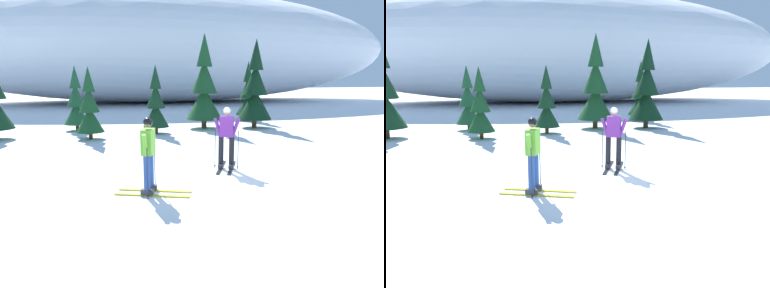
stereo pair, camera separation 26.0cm
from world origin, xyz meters
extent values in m
plane|color=white|center=(0.00, 0.00, 0.00)|extent=(120.00, 120.00, 0.00)
cube|color=gold|center=(-1.84, -0.48, 0.01)|extent=(1.66, 0.69, 0.03)
cube|color=gold|center=(-1.97, -0.81, 0.01)|extent=(1.66, 0.69, 0.03)
cube|color=#38383D|center=(-1.94, -0.45, 0.09)|extent=(0.31, 0.23, 0.12)
cube|color=#38383D|center=(-2.06, -0.78, 0.09)|extent=(0.31, 0.23, 0.12)
cylinder|color=#2D519E|center=(-1.94, -0.45, 0.54)|extent=(0.15, 0.15, 0.78)
cylinder|color=#2D519E|center=(-2.06, -0.78, 0.54)|extent=(0.15, 0.15, 0.78)
cube|color=#75C638|center=(-2.00, -0.61, 1.22)|extent=(0.38, 0.50, 0.58)
cylinder|color=#75C638|center=(-1.90, -0.36, 1.16)|extent=(0.19, 0.29, 0.58)
cylinder|color=#75C638|center=(-2.09, -0.87, 1.16)|extent=(0.19, 0.29, 0.58)
sphere|color=#A37556|center=(-2.00, -0.61, 1.63)|extent=(0.19, 0.19, 0.19)
sphere|color=black|center=(-2.00, -0.61, 1.66)|extent=(0.21, 0.21, 0.21)
cube|color=black|center=(-1.92, -0.64, 1.64)|extent=(0.09, 0.15, 0.07)
cylinder|color=#2D2D33|center=(-1.82, -0.29, 0.57)|extent=(0.02, 0.02, 1.15)
cylinder|color=#2D2D33|center=(-1.82, -0.29, 0.06)|extent=(0.07, 0.07, 0.01)
cylinder|color=#2D2D33|center=(-2.07, -0.97, 0.57)|extent=(0.02, 0.02, 1.15)
cylinder|color=#2D2D33|center=(-2.07, -0.97, 0.06)|extent=(0.07, 0.07, 0.01)
cube|color=black|center=(0.34, 1.30, 0.01)|extent=(0.75, 1.51, 0.03)
cube|color=black|center=(0.62, 1.18, 0.01)|extent=(0.75, 1.51, 0.03)
cube|color=#38383D|center=(0.30, 1.21, 0.09)|extent=(0.24, 0.31, 0.12)
cube|color=#38383D|center=(0.58, 1.09, 0.09)|extent=(0.24, 0.31, 0.12)
cylinder|color=black|center=(0.30, 1.21, 0.55)|extent=(0.15, 0.15, 0.80)
cylinder|color=black|center=(0.58, 1.09, 0.55)|extent=(0.15, 0.15, 0.80)
cube|color=#6B2889|center=(0.44, 1.15, 1.25)|extent=(0.45, 0.38, 0.59)
cylinder|color=#6B2889|center=(0.21, 1.25, 1.19)|extent=(0.29, 0.20, 0.58)
cylinder|color=#6B2889|center=(0.66, 1.05, 1.19)|extent=(0.29, 0.20, 0.58)
sphere|color=tan|center=(0.44, 1.15, 1.67)|extent=(0.19, 0.19, 0.19)
sphere|color=white|center=(0.44, 1.15, 1.70)|extent=(0.21, 0.21, 0.21)
cube|color=black|center=(0.47, 1.22, 1.68)|extent=(0.15, 0.09, 0.07)
cylinder|color=#2D2D33|center=(0.16, 1.34, 0.56)|extent=(0.02, 0.02, 1.11)
cylinder|color=#2D2D33|center=(0.16, 1.34, 0.06)|extent=(0.07, 0.07, 0.01)
cylinder|color=#2D2D33|center=(0.77, 1.07, 0.56)|extent=(0.02, 0.02, 1.11)
cylinder|color=#2D2D33|center=(0.77, 1.07, 0.06)|extent=(0.07, 0.07, 0.01)
cylinder|color=#47301E|center=(-4.32, 9.89, 0.21)|extent=(0.17, 0.17, 0.42)
cone|color=#1E512D|center=(-4.32, 9.89, 0.86)|extent=(1.21, 1.21, 1.08)
cone|color=#1E512D|center=(-4.32, 9.89, 1.72)|extent=(0.87, 0.87, 1.08)
cone|color=#1E512D|center=(-4.32, 9.89, 2.59)|extent=(0.53, 0.53, 1.08)
cylinder|color=#47301E|center=(-3.59, 7.22, 0.21)|extent=(0.16, 0.16, 0.41)
cone|color=#194723|center=(-3.59, 7.22, 0.83)|extent=(1.18, 1.18, 1.05)
cone|color=#194723|center=(-3.59, 7.22, 1.68)|extent=(0.85, 0.85, 1.05)
cone|color=#194723|center=(-3.59, 7.22, 2.52)|extent=(0.52, 0.52, 1.05)
cylinder|color=#47301E|center=(-0.69, 8.12, 0.21)|extent=(0.17, 0.17, 0.42)
cone|color=#14381E|center=(-0.69, 8.12, 0.86)|extent=(1.21, 1.21, 1.09)
cone|color=#14381E|center=(-0.69, 8.12, 1.73)|extent=(0.87, 0.87, 1.09)
cone|color=#14381E|center=(-0.69, 8.12, 2.60)|extent=(0.53, 0.53, 1.09)
cylinder|color=#47301E|center=(1.91, 9.28, 0.32)|extent=(0.25, 0.25, 0.64)
cone|color=#194723|center=(1.91, 9.28, 1.29)|extent=(1.82, 1.82, 1.63)
cone|color=#194723|center=(1.91, 9.28, 2.59)|extent=(1.31, 1.31, 1.63)
cone|color=#194723|center=(1.91, 9.28, 3.89)|extent=(0.80, 0.80, 1.63)
cylinder|color=#47301E|center=(4.49, 8.92, 0.30)|extent=(0.24, 0.24, 0.60)
cone|color=black|center=(4.49, 8.92, 1.22)|extent=(1.72, 1.72, 1.54)
cone|color=black|center=(4.49, 8.92, 2.46)|extent=(1.24, 1.24, 1.54)
cone|color=black|center=(4.49, 8.92, 3.69)|extent=(0.76, 0.76, 1.54)
cylinder|color=#47301E|center=(5.23, 11.80, 0.23)|extent=(0.19, 0.19, 0.47)
cone|color=#14381E|center=(5.23, 11.80, 0.95)|extent=(1.34, 1.34, 1.20)
cone|color=#14381E|center=(5.23, 11.80, 1.91)|extent=(0.96, 0.96, 1.20)
cone|color=#14381E|center=(5.23, 11.80, 2.87)|extent=(0.59, 0.59, 1.20)
ellipsoid|color=white|center=(2.56, 28.14, 5.21)|extent=(46.95, 19.97, 10.43)
camera|label=1|loc=(-2.87, -8.82, 2.71)|focal=34.64mm
camera|label=2|loc=(-2.61, -8.88, 2.71)|focal=34.64mm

